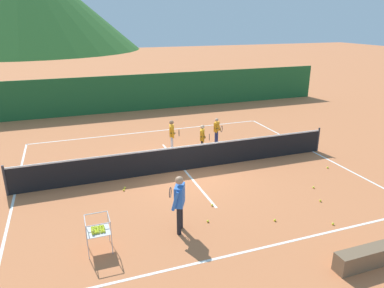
% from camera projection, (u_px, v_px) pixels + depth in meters
% --- Properties ---
extents(ground_plane, '(120.00, 120.00, 0.00)m').
position_uv_depth(ground_plane, '(184.00, 170.00, 13.56)').
color(ground_plane, '#C67042').
extents(line_baseline_near, '(11.74, 0.08, 0.01)m').
position_uv_depth(line_baseline_near, '(252.00, 250.00, 8.87)').
color(line_baseline_near, white).
rests_on(line_baseline_near, ground).
extents(line_baseline_far, '(11.74, 0.08, 0.01)m').
position_uv_depth(line_baseline_far, '(152.00, 131.00, 18.19)').
color(line_baseline_far, white).
rests_on(line_baseline_far, ground).
extents(line_sideline_west, '(0.08, 10.50, 0.01)m').
position_uv_depth(line_sideline_west, '(15.00, 194.00, 11.68)').
color(line_sideline_west, white).
rests_on(line_sideline_west, ground).
extents(line_sideline_east, '(0.08, 10.50, 0.01)m').
position_uv_depth(line_sideline_east, '(313.00, 151.00, 15.44)').
color(line_sideline_east, white).
rests_on(line_sideline_east, ground).
extents(line_service_center, '(0.08, 6.14, 0.01)m').
position_uv_depth(line_service_center, '(184.00, 170.00, 13.56)').
color(line_service_center, white).
rests_on(line_service_center, ground).
extents(tennis_net, '(12.24, 0.08, 1.05)m').
position_uv_depth(tennis_net, '(184.00, 158.00, 13.40)').
color(tennis_net, '#333338').
rests_on(tennis_net, ground).
extents(instructor, '(0.51, 0.82, 1.62)m').
position_uv_depth(instructor, '(179.00, 199.00, 9.37)').
color(instructor, black).
rests_on(instructor, ground).
extents(student_0, '(0.42, 0.71, 1.37)m').
position_uv_depth(student_0, '(172.00, 133.00, 15.26)').
color(student_0, silver).
rests_on(student_0, ground).
extents(student_1, '(0.41, 0.70, 1.28)m').
position_uv_depth(student_1, '(203.00, 137.00, 14.93)').
color(student_1, black).
rests_on(student_1, ground).
extents(student_2, '(0.44, 0.67, 1.20)m').
position_uv_depth(student_2, '(217.00, 128.00, 16.20)').
color(student_2, navy).
rests_on(student_2, ground).
extents(ball_cart, '(0.58, 0.58, 0.90)m').
position_uv_depth(ball_cart, '(98.00, 230.00, 8.69)').
color(ball_cart, '#B7B7BC').
rests_on(ball_cart, ground).
extents(tennis_ball_0, '(0.07, 0.07, 0.07)m').
position_uv_depth(tennis_ball_0, '(208.00, 221.00, 10.08)').
color(tennis_ball_0, yellow).
rests_on(tennis_ball_0, ground).
extents(tennis_ball_1, '(0.07, 0.07, 0.07)m').
position_uv_depth(tennis_ball_1, '(313.00, 187.00, 12.10)').
color(tennis_ball_1, yellow).
rests_on(tennis_ball_1, ground).
extents(tennis_ball_2, '(0.07, 0.07, 0.07)m').
position_uv_depth(tennis_ball_2, '(275.00, 220.00, 10.13)').
color(tennis_ball_2, yellow).
rests_on(tennis_ball_2, ground).
extents(tennis_ball_3, '(0.07, 0.07, 0.07)m').
position_uv_depth(tennis_ball_3, '(124.00, 190.00, 11.92)').
color(tennis_ball_3, yellow).
rests_on(tennis_ball_3, ground).
extents(tennis_ball_4, '(0.07, 0.07, 0.07)m').
position_uv_depth(tennis_ball_4, '(125.00, 188.00, 12.07)').
color(tennis_ball_4, yellow).
rests_on(tennis_ball_4, ground).
extents(tennis_ball_5, '(0.07, 0.07, 0.07)m').
position_uv_depth(tennis_ball_5, '(320.00, 201.00, 11.21)').
color(tennis_ball_5, yellow).
rests_on(tennis_ball_5, ground).
extents(tennis_ball_6, '(0.07, 0.07, 0.07)m').
position_uv_depth(tennis_ball_6, '(212.00, 205.00, 10.95)').
color(tennis_ball_6, yellow).
rests_on(tennis_ball_6, ground).
extents(tennis_ball_7, '(0.07, 0.07, 0.07)m').
position_uv_depth(tennis_ball_7, '(328.00, 168.00, 13.70)').
color(tennis_ball_7, yellow).
rests_on(tennis_ball_7, ground).
extents(tennis_ball_8, '(0.07, 0.07, 0.07)m').
position_uv_depth(tennis_ball_8, '(333.00, 224.00, 9.95)').
color(tennis_ball_8, yellow).
rests_on(tennis_ball_8, ground).
extents(windscreen_fence, '(25.84, 0.08, 2.24)m').
position_uv_depth(windscreen_fence, '(133.00, 93.00, 21.85)').
color(windscreen_fence, '#1E5B2D').
rests_on(windscreen_fence, ground).
extents(courtside_bench, '(1.50, 0.36, 0.46)m').
position_uv_depth(courtside_bench, '(364.00, 258.00, 8.22)').
color(courtside_bench, brown).
rests_on(courtside_bench, ground).
extents(hill_0, '(39.88, 39.88, 17.00)m').
position_uv_depth(hill_0, '(22.00, 0.00, 62.27)').
color(hill_0, '#2D6628').
rests_on(hill_0, ground).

